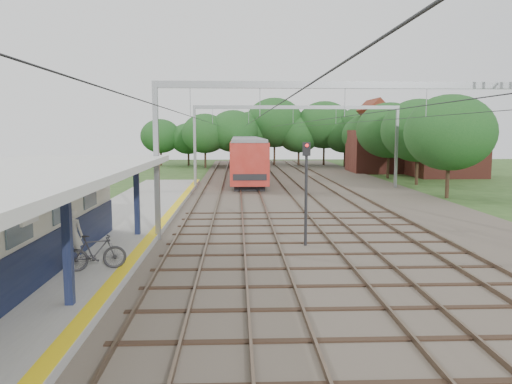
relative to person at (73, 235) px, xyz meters
name	(u,v)px	position (x,y,z in m)	size (l,w,h in m)	color
ballast_bed	(311,196)	(11.20, 19.62, -1.23)	(18.00, 90.00, 0.10)	#473D33
platform	(95,243)	(-0.30, 3.62, -1.11)	(5.00, 52.00, 0.35)	gray
yellow_stripe	(149,239)	(1.95, 3.62, -0.93)	(0.45, 52.00, 0.01)	yellow
rail_tracks	(277,195)	(8.70, 19.62, -1.11)	(11.80, 88.00, 0.15)	brown
catenary_system	(313,121)	(10.58, 14.90, 4.23)	(17.22, 88.00, 7.00)	gray
tree_band	(279,131)	(11.04, 46.74, 3.64)	(31.72, 30.88, 8.82)	#382619
house_near	(446,149)	(28.20, 35.62, 1.71)	(7.00, 6.12, 7.89)	brown
house_far	(384,145)	(23.20, 41.62, 1.95)	(8.00, 6.12, 8.66)	brown
person	(73,235)	(0.00, 0.00, 0.00)	(0.68, 0.45, 1.87)	silver
bicycle	(96,252)	(1.07, -1.13, -0.35)	(0.55, 1.95, 1.17)	black
train	(245,153)	(6.70, 41.18, 1.01)	(3.15, 39.25, 4.13)	black
signal_post	(306,182)	(8.55, 3.18, 1.51)	(0.35, 0.31, 4.41)	black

